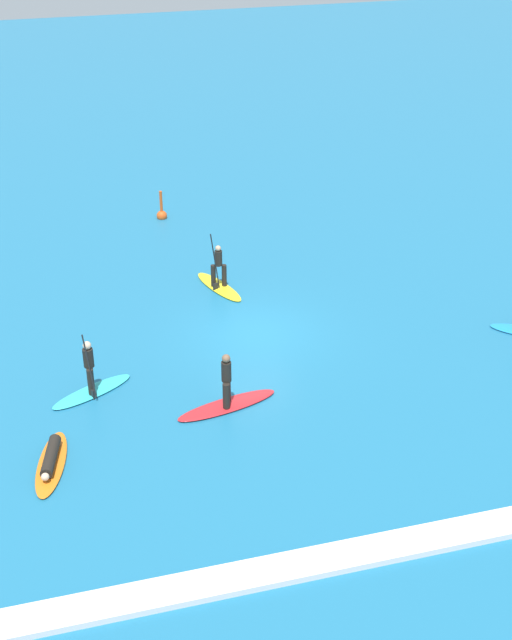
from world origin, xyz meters
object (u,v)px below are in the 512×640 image
at_px(surfer_on_red_board, 227,396).
at_px(surfer_on_yellow_board, 219,279).
at_px(surfer_on_orange_board, 51,461).
at_px(surfer_on_teal_board, 91,381).
at_px(marker_buoy, 162,214).

height_order(surfer_on_red_board, surfer_on_yellow_board, surfer_on_yellow_board).
height_order(surfer_on_orange_board, surfer_on_teal_board, surfer_on_teal_board).
height_order(surfer_on_red_board, surfer_on_orange_board, surfer_on_red_board).
height_order(surfer_on_red_board, marker_buoy, surfer_on_red_board).
bearing_deg(surfer_on_orange_board, surfer_on_teal_board, 168.96).
bearing_deg(surfer_on_yellow_board, marker_buoy, 168.09).
xyz_separation_m(surfer_on_yellow_board, marker_buoy, (-0.89, 7.28, -0.18)).
xyz_separation_m(surfer_on_red_board, surfer_on_teal_board, (-3.84, 1.81, 0.07)).
distance_m(surfer_on_red_board, marker_buoy, 14.95).
bearing_deg(surfer_on_yellow_board, surfer_on_teal_board, -61.64).
bearing_deg(marker_buoy, surfer_on_teal_board, -108.99).
relative_size(surfer_on_yellow_board, surfer_on_teal_board, 1.04).
relative_size(surfer_on_red_board, surfer_on_yellow_board, 1.14).
xyz_separation_m(surfer_on_red_board, marker_buoy, (0.68, 14.93, -0.18)).
distance_m(surfer_on_orange_board, surfer_on_yellow_board, 11.39).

